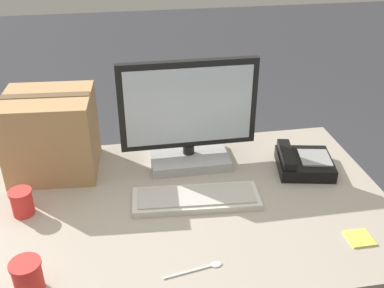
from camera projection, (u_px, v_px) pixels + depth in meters
name	position (u px, v px, depth m)	size (l,w,h in m)	color
office_desk	(133.00, 285.00, 1.67)	(1.80, 0.90, 0.71)	#A89E8E
monitor	(189.00, 121.00, 1.67)	(0.51, 0.21, 0.41)	#B7B7B7
keyboard	(196.00, 198.00, 1.53)	(0.44, 0.18, 0.03)	beige
desk_phone	(303.00, 162.00, 1.70)	(0.23, 0.23, 0.08)	black
paper_cup_left	(22.00, 202.00, 1.45)	(0.08, 0.08, 0.09)	red
paper_cup_right	(28.00, 277.00, 1.17)	(0.08, 0.08, 0.10)	red
spoon	(203.00, 268.00, 1.26)	(0.17, 0.05, 0.00)	silver
cardboard_box	(52.00, 134.00, 1.64)	(0.33, 0.29, 0.30)	tan
sticky_note_pad	(360.00, 238.00, 1.37)	(0.08, 0.08, 0.01)	#E5DB4C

